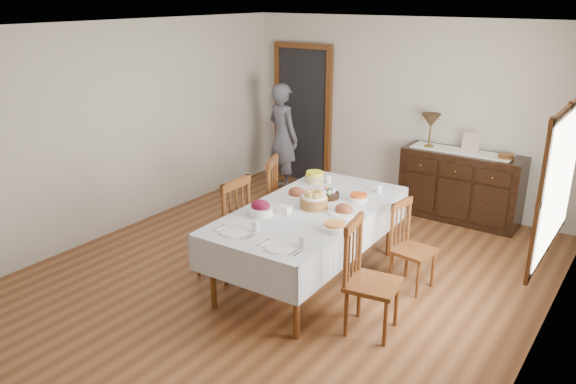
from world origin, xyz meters
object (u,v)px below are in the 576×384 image
Objects in this scene: chair_left_far at (260,202)px; person at (283,134)px; chair_right_far at (410,245)px; sideboard at (461,186)px; chair_left_near at (226,227)px; table_lamp at (431,121)px; dining_table at (310,217)px; chair_right_near at (367,277)px.

chair_left_far is 0.63× the size of person.
sideboard reaches higher than chair_right_far.
sideboard is (1.67, 2.21, -0.09)m from chair_left_far.
chair_left_far is 2.77m from sideboard.
table_lamp is (1.03, 2.98, 0.72)m from chair_left_near.
chair_left_near reaches higher than sideboard.
dining_table is at bearing 147.66° from person.
chair_left_far reaches higher than sideboard.
table_lamp is (-0.47, -0.03, 0.82)m from sideboard.
dining_table is 0.90m from chair_left_near.
chair_right_far reaches higher than dining_table.
chair_left_far is (-0.17, 0.81, -0.01)m from chair_left_near.
chair_right_far is at bearing -72.33° from table_lamp.
person is at bearing 37.01° from chair_right_near.
sideboard is 3.38× the size of table_lamp.
chair_left_far is 2.14m from person.
chair_left_far is 1.05× the size of chair_right_near.
person is at bearing -157.64° from chair_left_near.
dining_table is at bearing 52.27° from chair_right_near.
sideboard is 2.72m from person.
chair_left_far is at bearing -169.53° from chair_left_near.
chair_left_near is at bearing 130.39° from person.
chair_right_far is at bearing -84.90° from sideboard.
chair_left_near reaches higher than chair_right_far.
chair_left_near is at bearing 78.26° from chair_right_near.
chair_left_near is 2.93m from person.
chair_right_near is 0.68× the size of sideboard.
person is at bearing 65.30° from chair_right_far.
chair_right_far is (-0.02, 0.98, -0.07)m from chair_right_near.
table_lamp reaches higher than sideboard.
chair_right_far is (1.69, 0.90, -0.10)m from chair_left_near.
chair_right_far is 0.59× the size of sideboard.
person is (-1.00, 1.87, 0.31)m from chair_left_far.
sideboard is at bearing 4.16° from table_lamp.
person reaches higher than chair_left_far.
chair_left_far reaches higher than chair_right_near.
chair_left_far is 1.20× the size of chair_right_far.
sideboard is at bearing 152.41° from chair_left_near.
chair_left_near is (-0.77, -0.43, -0.15)m from dining_table.
person is at bearing -174.37° from chair_left_far.
table_lamp is at bearing 3.35° from chair_right_near.
chair_left_far is (-0.94, 0.38, -0.16)m from dining_table.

